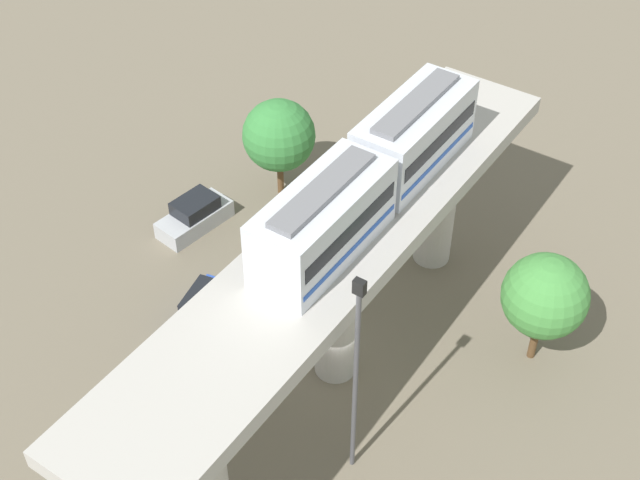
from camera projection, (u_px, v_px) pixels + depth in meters
name	position (u px, v px, depth m)	size (l,w,h in m)	color
ground_plane	(335.00, 368.00, 40.42)	(120.00, 120.00, 0.00)	#706654
viaduct	(337.00, 274.00, 36.36)	(5.20, 28.00, 8.11)	#B7B2AA
train	(371.00, 176.00, 35.46)	(2.64, 13.55, 3.24)	silver
parked_car_blue	(205.00, 310.00, 42.10)	(2.66, 4.49, 1.76)	#284CB7
parked_car_silver	(195.00, 216.00, 47.32)	(2.35, 4.40, 1.76)	#B2B5BA
tree_mid_lot	(279.00, 135.00, 47.42)	(4.00, 4.00, 5.90)	brown
tree_far_corner	(545.00, 296.00, 38.32)	(3.86, 3.86, 5.91)	brown
signal_post	(356.00, 373.00, 32.69)	(0.44, 0.28, 10.71)	#4C4C51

